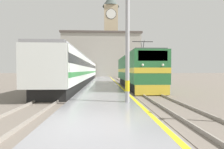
% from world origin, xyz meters
% --- Properties ---
extents(ground_plane, '(200.00, 200.00, 0.00)m').
position_xyz_m(ground_plane, '(0.00, 30.00, 0.00)').
color(ground_plane, '#70665B').
extents(platform, '(4.06, 140.00, 0.28)m').
position_xyz_m(platform, '(0.00, 25.00, 0.14)').
color(platform, gray).
rests_on(platform, ground).
extents(rail_track_near, '(2.83, 140.00, 0.16)m').
position_xyz_m(rail_track_near, '(3.86, 25.00, 0.03)').
color(rail_track_near, '#70665B').
rests_on(rail_track_near, ground).
extents(rail_track_far, '(2.83, 140.00, 0.16)m').
position_xyz_m(rail_track_far, '(-3.57, 25.00, 0.03)').
color(rail_track_far, '#70665B').
rests_on(rail_track_far, ground).
extents(locomotive_train, '(2.92, 14.40, 4.87)m').
position_xyz_m(locomotive_train, '(3.86, 14.68, 1.99)').
color(locomotive_train, black).
rests_on(locomotive_train, ground).
extents(passenger_train, '(2.92, 37.91, 3.86)m').
position_xyz_m(passenger_train, '(-3.57, 23.54, 2.08)').
color(passenger_train, black).
rests_on(passenger_train, ground).
extents(catenary_mast, '(2.81, 0.25, 7.66)m').
position_xyz_m(catenary_mast, '(1.48, 3.82, 4.15)').
color(catenary_mast, '#9E9EA3').
rests_on(catenary_mast, platform).
extents(clock_tower, '(6.13, 6.13, 30.02)m').
position_xyz_m(clock_tower, '(2.82, 59.16, 16.00)').
color(clock_tower, tan).
rests_on(clock_tower, ground).
extents(station_building, '(23.42, 7.89, 13.23)m').
position_xyz_m(station_building, '(-0.50, 47.40, 6.64)').
color(station_building, '#A8A399').
rests_on(station_building, ground).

